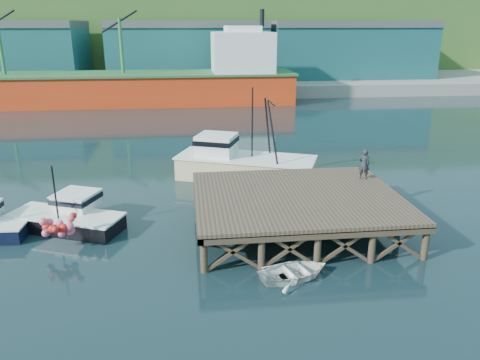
{
  "coord_description": "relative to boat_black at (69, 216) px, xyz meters",
  "views": [
    {
      "loc": [
        -0.8,
        -25.25,
        11.65
      ],
      "look_at": [
        2.35,
        2.0,
        2.48
      ],
      "focal_mm": 35.0,
      "sensor_mm": 36.0,
      "label": 1
    }
  ],
  "objects": [
    {
      "name": "ground",
      "position": [
        8.0,
        -1.54,
        -0.77
      ],
      "size": [
        300.0,
        300.0,
        0.0
      ],
      "primitive_type": "plane",
      "color": "black",
      "rests_on": "ground"
    },
    {
      "name": "far_quay",
      "position": [
        8.0,
        68.46,
        0.23
      ],
      "size": [
        160.0,
        40.0,
        2.0
      ],
      "primitive_type": "cube",
      "color": "gray",
      "rests_on": "ground"
    },
    {
      "name": "boat_black",
      "position": [
        0.0,
        0.0,
        0.0
      ],
      "size": [
        7.18,
        5.97,
        4.17
      ],
      "rotation": [
        0.0,
        0.0,
        -0.39
      ],
      "color": "black",
      "rests_on": "ground"
    },
    {
      "name": "warehouse_right",
      "position": [
        38.0,
        63.46,
        5.73
      ],
      "size": [
        30.0,
        16.0,
        9.0
      ],
      "primitive_type": "cube",
      "color": "#1A5057",
      "rests_on": "far_quay"
    },
    {
      "name": "trawler",
      "position": [
        11.44,
        8.01,
        0.71
      ],
      "size": [
        11.37,
        7.54,
        7.17
      ],
      "rotation": [
        0.0,
        0.0,
        -0.38
      ],
      "color": "beige",
      "rests_on": "ground"
    },
    {
      "name": "warehouse_mid",
      "position": [
        8.0,
        63.46,
        5.73
      ],
      "size": [
        28.0,
        16.0,
        9.0
      ],
      "primitive_type": "cube",
      "color": "#1A5057",
      "rests_on": "far_quay"
    },
    {
      "name": "dockworker",
      "position": [
        18.43,
        0.88,
        2.33
      ],
      "size": [
        0.83,
        0.68,
        1.95
      ],
      "primitive_type": "imported",
      "rotation": [
        0.0,
        0.0,
        2.79
      ],
      "color": "#202129",
      "rests_on": "wharf"
    },
    {
      "name": "wharf",
      "position": [
        13.5,
        -1.73,
        1.18
      ],
      "size": [
        12.0,
        10.0,
        2.62
      ],
      "color": "brown",
      "rests_on": "ground"
    },
    {
      "name": "dinghy",
      "position": [
        12.07,
        -7.34,
        -0.4
      ],
      "size": [
        4.02,
        3.31,
        0.72
      ],
      "primitive_type": "imported",
      "rotation": [
        0.0,
        0.0,
        1.83
      ],
      "color": "white",
      "rests_on": "ground"
    },
    {
      "name": "hillside",
      "position": [
        8.0,
        98.46,
        10.23
      ],
      "size": [
        220.0,
        50.0,
        22.0
      ],
      "primitive_type": "cube",
      "color": "#2D511E",
      "rests_on": "ground"
    },
    {
      "name": "cargo_ship",
      "position": [
        -0.47,
        46.46,
        2.55
      ],
      "size": [
        55.5,
        10.0,
        13.75
      ],
      "color": "red",
      "rests_on": "ground"
    }
  ]
}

